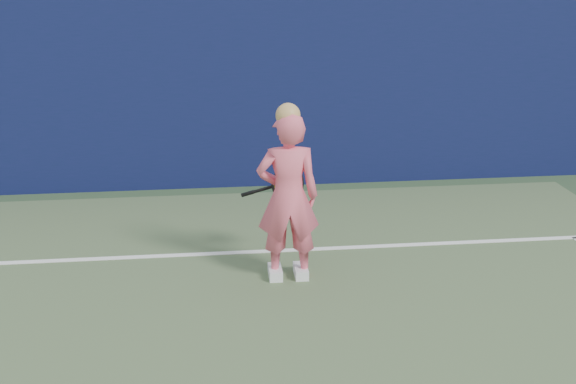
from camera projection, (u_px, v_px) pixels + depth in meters
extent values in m
cube|color=#0D153B|center=(123.00, 89.00, 9.89)|extent=(24.00, 0.40, 2.50)
imported|color=#F86077|center=(288.00, 197.00, 7.24)|extent=(0.58, 0.39, 1.56)
sphere|color=tan|center=(288.00, 115.00, 7.02)|extent=(0.22, 0.22, 0.22)
cube|color=white|center=(301.00, 271.00, 7.47)|extent=(0.13, 0.28, 0.10)
cube|color=white|center=(275.00, 273.00, 7.45)|extent=(0.13, 0.28, 0.10)
torus|color=black|center=(288.00, 183.00, 7.64)|extent=(0.33, 0.11, 0.33)
torus|color=gold|center=(288.00, 183.00, 7.64)|extent=(0.27, 0.08, 0.27)
cylinder|color=beige|center=(288.00, 183.00, 7.64)|extent=(0.27, 0.07, 0.27)
cylinder|color=black|center=(262.00, 190.00, 7.67)|extent=(0.30, 0.03, 0.11)
cylinder|color=black|center=(248.00, 194.00, 7.69)|extent=(0.13, 0.04, 0.07)
cube|color=white|center=(112.00, 258.00, 7.89)|extent=(11.00, 0.08, 0.01)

